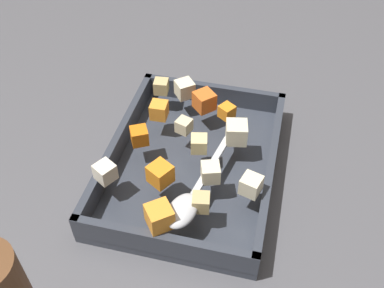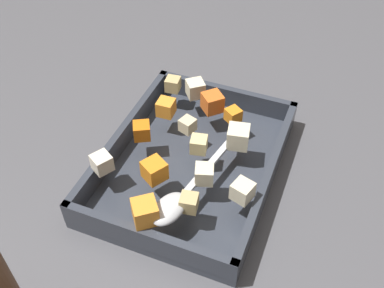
{
  "view_description": "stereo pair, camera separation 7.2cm",
  "coord_description": "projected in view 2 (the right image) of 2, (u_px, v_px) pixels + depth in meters",
  "views": [
    {
      "loc": [
        0.5,
        0.12,
        0.57
      ],
      "look_at": [
        0.0,
        -0.01,
        0.06
      ],
      "focal_mm": 42.5,
      "sensor_mm": 36.0,
      "label": 1
    },
    {
      "loc": [
        0.48,
        0.18,
        0.57
      ],
      "look_at": [
        0.0,
        -0.01,
        0.06
      ],
      "focal_mm": 42.5,
      "sensor_mm": 36.0,
      "label": 2
    }
  ],
  "objects": [
    {
      "name": "carrot_chunk_front_center",
      "position": [
        154.0,
        170.0,
        0.67
      ],
      "size": [
        0.04,
        0.04,
        0.03
      ],
      "primitive_type": "cube",
      "rotation": [
        0.0,
        0.0,
        2.61
      ],
      "color": "orange",
      "rests_on": "baking_dish"
    },
    {
      "name": "baking_dish",
      "position": [
        192.0,
        165.0,
        0.76
      ],
      "size": [
        0.35,
        0.27,
        0.05
      ],
      "color": "#333842",
      "rests_on": "ground_plane"
    },
    {
      "name": "potato_chunk_corner_se",
      "position": [
        243.0,
        191.0,
        0.65
      ],
      "size": [
        0.03,
        0.03,
        0.03
      ],
      "primitive_type": "cube",
      "rotation": [
        0.0,
        0.0,
        4.42
      ],
      "color": "beige",
      "rests_on": "baking_dish"
    },
    {
      "name": "ground_plane",
      "position": [
        195.0,
        172.0,
        0.77
      ],
      "size": [
        4.0,
        4.0,
        0.0
      ],
      "primitive_type": "plane",
      "color": "#4C4C51"
    },
    {
      "name": "serving_spoon",
      "position": [
        175.0,
        203.0,
        0.64
      ],
      "size": [
        0.21,
        0.07,
        0.02
      ],
      "rotation": [
        0.0,
        0.0,
        2.94
      ],
      "color": "silver",
      "rests_on": "baking_dish"
    },
    {
      "name": "potato_chunk_center",
      "position": [
        188.0,
        125.0,
        0.75
      ],
      "size": [
        0.03,
        0.03,
        0.02
      ],
      "primitive_type": "cube",
      "rotation": [
        0.0,
        0.0,
        4.38
      ],
      "color": "beige",
      "rests_on": "baking_dish"
    },
    {
      "name": "potato_chunk_under_handle",
      "position": [
        198.0,
        146.0,
        0.71
      ],
      "size": [
        0.03,
        0.03,
        0.03
      ],
      "primitive_type": "cube",
      "rotation": [
        0.0,
        0.0,
        1.78
      ],
      "color": "#E0CC89",
      "rests_on": "baking_dish"
    },
    {
      "name": "potato_chunk_far_right",
      "position": [
        189.0,
        203.0,
        0.63
      ],
      "size": [
        0.03,
        0.03,
        0.02
      ],
      "primitive_type": "cube",
      "rotation": [
        0.0,
        0.0,
        3.31
      ],
      "color": "tan",
      "rests_on": "baking_dish"
    },
    {
      "name": "potato_chunk_near_spoon",
      "position": [
        204.0,
        174.0,
        0.67
      ],
      "size": [
        0.03,
        0.03,
        0.03
      ],
      "primitive_type": "cube",
      "rotation": [
        0.0,
        0.0,
        1.89
      ],
      "color": "beige",
      "rests_on": "baking_dish"
    },
    {
      "name": "potato_chunk_heap_side",
      "position": [
        238.0,
        137.0,
        0.72
      ],
      "size": [
        0.04,
        0.04,
        0.03
      ],
      "primitive_type": "cube",
      "rotation": [
        0.0,
        0.0,
        3.34
      ],
      "color": "beige",
      "rests_on": "baking_dish"
    },
    {
      "name": "carrot_chunk_back_center",
      "position": [
        233.0,
        115.0,
        0.77
      ],
      "size": [
        0.03,
        0.03,
        0.02
      ],
      "primitive_type": "cube",
      "rotation": [
        0.0,
        0.0,
        4.12
      ],
      "color": "orange",
      "rests_on": "baking_dish"
    },
    {
      "name": "carrot_chunk_near_right",
      "position": [
        142.0,
        131.0,
        0.74
      ],
      "size": [
        0.04,
        0.04,
        0.03
      ],
      "primitive_type": "cube",
      "rotation": [
        0.0,
        0.0,
        5.21
      ],
      "color": "orange",
      "rests_on": "baking_dish"
    },
    {
      "name": "potato_chunk_corner_sw",
      "position": [
        195.0,
        89.0,
        0.81
      ],
      "size": [
        0.04,
        0.04,
        0.03
      ],
      "primitive_type": "cube",
      "rotation": [
        0.0,
        0.0,
        3.83
      ],
      "color": "beige",
      "rests_on": "baking_dish"
    },
    {
      "name": "carrot_chunk_heap_top",
      "position": [
        212.0,
        102.0,
        0.78
      ],
      "size": [
        0.05,
        0.05,
        0.03
      ],
      "primitive_type": "cube",
      "rotation": [
        0.0,
        0.0,
        3.93
      ],
      "color": "orange",
      "rests_on": "baking_dish"
    },
    {
      "name": "carrot_chunk_near_left",
      "position": [
        166.0,
        107.0,
        0.78
      ],
      "size": [
        0.03,
        0.03,
        0.03
      ],
      "primitive_type": "cube",
      "rotation": [
        0.0,
        0.0,
        3.18
      ],
      "color": "orange",
      "rests_on": "baking_dish"
    },
    {
      "name": "parsnip_chunk_far_left",
      "position": [
        102.0,
        163.0,
        0.69
      ],
      "size": [
        0.04,
        0.04,
        0.03
      ],
      "primitive_type": "cube",
      "rotation": [
        0.0,
        0.0,
        5.75
      ],
      "color": "silver",
      "rests_on": "baking_dish"
    },
    {
      "name": "carrot_chunk_mid_right",
      "position": [
        145.0,
        212.0,
        0.62
      ],
      "size": [
        0.05,
        0.05,
        0.03
      ],
      "primitive_type": "cube",
      "rotation": [
        0.0,
        0.0,
        5.39
      ],
      "color": "orange",
      "rests_on": "baking_dish"
    },
    {
      "name": "potato_chunk_rim_edge",
      "position": [
        173.0,
        84.0,
        0.83
      ],
      "size": [
        0.03,
        0.03,
        0.02
      ],
      "primitive_type": "cube",
      "rotation": [
        0.0,
        0.0,
        4.82
      ],
      "color": "tan",
      "rests_on": "baking_dish"
    }
  ]
}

